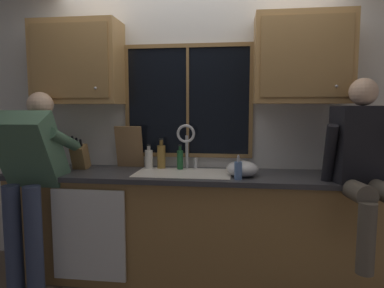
% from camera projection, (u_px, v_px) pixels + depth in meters
% --- Properties ---
extents(back_wall, '(5.47, 0.12, 2.55)m').
position_uv_depth(back_wall, '(196.00, 128.00, 3.17)').
color(back_wall, silver).
rests_on(back_wall, floor).
extents(window_glass, '(1.10, 0.02, 0.95)m').
position_uv_depth(window_glass, '(188.00, 101.00, 3.09)').
color(window_glass, black).
extents(window_frame_top, '(1.17, 0.02, 0.04)m').
position_uv_depth(window_frame_top, '(188.00, 46.00, 3.03)').
color(window_frame_top, olive).
extents(window_frame_bottom, '(1.17, 0.02, 0.04)m').
position_uv_depth(window_frame_bottom, '(188.00, 155.00, 3.13)').
color(window_frame_bottom, olive).
extents(window_frame_left, '(0.03, 0.02, 0.95)m').
position_uv_depth(window_frame_left, '(127.00, 101.00, 3.15)').
color(window_frame_left, olive).
extents(window_frame_right, '(0.03, 0.02, 0.95)m').
position_uv_depth(window_frame_right, '(251.00, 101.00, 3.01)').
color(window_frame_right, olive).
extents(window_mullion_center, '(0.02, 0.02, 0.95)m').
position_uv_depth(window_mullion_center, '(188.00, 101.00, 3.08)').
color(window_mullion_center, olive).
extents(lower_cabinet_run, '(3.07, 0.58, 0.88)m').
position_uv_depth(lower_cabinet_run, '(191.00, 228.00, 2.92)').
color(lower_cabinet_run, '#A07744').
rests_on(lower_cabinet_run, floor).
extents(countertop, '(3.13, 0.62, 0.04)m').
position_uv_depth(countertop, '(191.00, 176.00, 2.85)').
color(countertop, '#38383D').
rests_on(countertop, lower_cabinet_run).
extents(dishwasher_front, '(0.60, 0.02, 0.74)m').
position_uv_depth(dishwasher_front, '(89.00, 235.00, 2.70)').
color(dishwasher_front, white).
extents(upper_cabinet_left, '(0.77, 0.36, 0.72)m').
position_uv_depth(upper_cabinet_left, '(78.00, 63.00, 3.02)').
color(upper_cabinet_left, '#B2844C').
extents(upper_cabinet_right, '(0.77, 0.36, 0.72)m').
position_uv_depth(upper_cabinet_right, '(302.00, 59.00, 2.77)').
color(upper_cabinet_right, '#B2844C').
extents(sink, '(0.80, 0.46, 0.21)m').
position_uv_depth(sink, '(183.00, 184.00, 2.88)').
color(sink, white).
rests_on(sink, lower_cabinet_run).
extents(faucet, '(0.18, 0.09, 0.40)m').
position_uv_depth(faucet, '(187.00, 141.00, 3.01)').
color(faucet, silver).
rests_on(faucet, countertop).
extents(person_standing, '(0.53, 0.67, 1.60)m').
position_uv_depth(person_standing, '(30.00, 171.00, 2.68)').
color(person_standing, '#384260').
rests_on(person_standing, floor).
extents(person_sitting_on_counter, '(0.54, 0.64, 1.26)m').
position_uv_depth(person_sitting_on_counter, '(365.00, 159.00, 2.41)').
color(person_sitting_on_counter, '#595147').
rests_on(person_sitting_on_counter, countertop).
extents(knife_block, '(0.12, 0.18, 0.32)m').
position_uv_depth(knife_block, '(80.00, 157.00, 3.03)').
color(knife_block, olive).
rests_on(knife_block, countertop).
extents(cutting_board, '(0.25, 0.10, 0.38)m').
position_uv_depth(cutting_board, '(129.00, 147.00, 3.12)').
color(cutting_board, '#997047').
rests_on(cutting_board, countertop).
extents(mixing_bowl, '(0.26, 0.26, 0.13)m').
position_uv_depth(mixing_bowl, '(242.00, 169.00, 2.73)').
color(mixing_bowl, silver).
rests_on(mixing_bowl, countertop).
extents(soap_dispenser, '(0.06, 0.07, 0.19)m').
position_uv_depth(soap_dispenser, '(238.00, 170.00, 2.60)').
color(soap_dispenser, '#668CCC').
rests_on(soap_dispenser, countertop).
extents(bottle_green_glass, '(0.07, 0.07, 0.27)m').
position_uv_depth(bottle_green_glass, '(161.00, 156.00, 3.07)').
color(bottle_green_glass, olive).
rests_on(bottle_green_glass, countertop).
extents(bottle_tall_clear, '(0.05, 0.05, 0.22)m').
position_uv_depth(bottle_tall_clear, '(180.00, 159.00, 3.02)').
color(bottle_tall_clear, '#1E592D').
rests_on(bottle_tall_clear, countertop).
extents(bottle_amber_small, '(0.07, 0.07, 0.22)m').
position_uv_depth(bottle_amber_small, '(149.00, 159.00, 3.06)').
color(bottle_amber_small, silver).
rests_on(bottle_amber_small, countertop).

